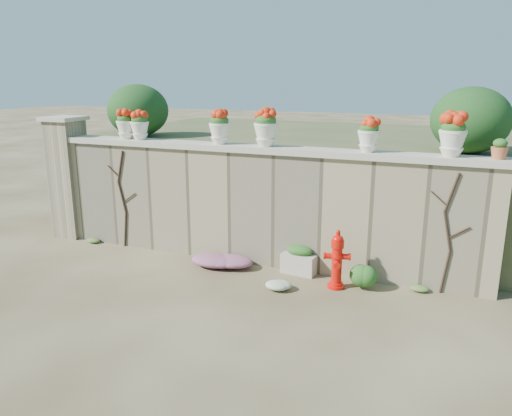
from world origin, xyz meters
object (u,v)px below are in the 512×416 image
at_px(planter_box, 300,260).
at_px(urn_pot_0, 126,124).
at_px(fire_hydrant, 337,259).
at_px(terracotta_pot, 500,150).

xyz_separation_m(planter_box, urn_pot_0, (-3.58, 0.25, 2.15)).
height_order(fire_hydrant, planter_box, fire_hydrant).
bearing_deg(fire_hydrant, planter_box, 137.85).
bearing_deg(terracotta_pot, urn_pot_0, 180.00).
relative_size(fire_hydrant, terracotta_pot, 3.32).
bearing_deg(planter_box, fire_hydrant, -21.84).
relative_size(urn_pot_0, terracotta_pot, 1.93).
xyz_separation_m(fire_hydrant, terracotta_pot, (2.15, 0.64, 1.75)).
distance_m(fire_hydrant, urn_pot_0, 4.74).
relative_size(fire_hydrant, planter_box, 1.54).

